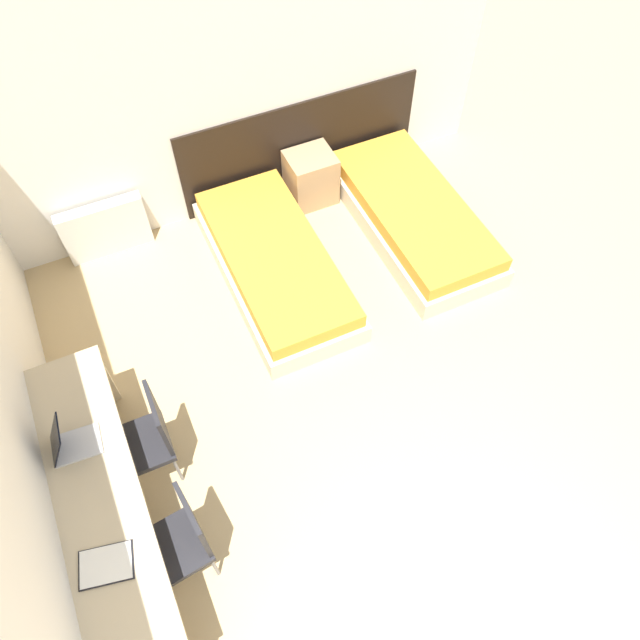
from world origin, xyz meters
TOP-DOWN VIEW (x-y plane):
  - wall_back at (0.00, 4.55)m, footprint 5.30×0.05m
  - headboard_panel at (0.72, 4.51)m, footprint 2.48×0.03m
  - bed_near_window at (-0.00, 3.46)m, footprint 0.93×2.04m
  - bed_near_door at (1.45, 3.46)m, footprint 0.93×2.04m
  - nightstand at (0.72, 4.28)m, footprint 0.46×0.40m
  - radiator at (-1.31, 4.43)m, footprint 0.79×0.12m
  - desk at (-1.89, 1.72)m, footprint 0.53×2.24m
  - chair_near_laptop at (-1.51, 2.11)m, footprint 0.41×0.41m
  - chair_near_notebook at (-1.51, 1.34)m, footprint 0.45×0.45m
  - laptop at (-1.95, 2.12)m, footprint 0.33×0.25m
  - open_notebook at (-1.93, 1.30)m, footprint 0.36×0.29m

SIDE VIEW (x-z plane):
  - bed_near_window at x=0.00m, z-range -0.01..0.36m
  - bed_near_door at x=1.45m, z-range -0.01..0.36m
  - nightstand at x=0.72m, z-range 0.00..0.54m
  - radiator at x=-1.31m, z-range 0.00..0.57m
  - headboard_panel at x=0.72m, z-range 0.00..0.99m
  - chair_near_laptop at x=-1.51m, z-range 0.04..0.99m
  - chair_near_notebook at x=-1.51m, z-range 0.04..0.99m
  - desk at x=-1.89m, z-range 0.22..0.97m
  - open_notebook at x=-1.93m, z-range 0.75..0.77m
  - laptop at x=-1.95m, z-range 0.66..0.96m
  - wall_back at x=0.00m, z-range 0.00..2.70m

